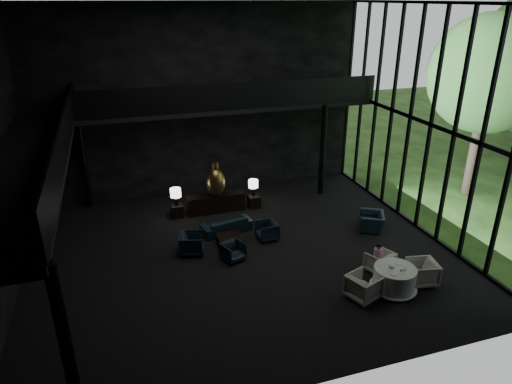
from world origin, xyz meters
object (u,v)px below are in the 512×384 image
object	(u,v)px
table_lamp_left	(176,193)
side_table_right	(254,201)
side_table_left	(177,211)
table_lamp_right	(253,184)
lounge_armchair_east	(267,230)
dining_chair_west	(363,284)
coffee_table	(230,241)
dining_table	(394,280)
lounge_armchair_west	(192,242)
window_armchair	(372,219)
dining_chair_east	(422,270)
child	(378,252)
console	(216,203)
lounge_armchair_south	(233,252)
dining_chair_north	(380,261)
bronze_urn	(216,182)
sofa	(226,223)

from	to	relation	value
table_lamp_left	side_table_right	size ratio (longest dim) A/B	1.40
side_table_left	table_lamp_right	xyz separation A→B (m)	(3.20, -0.00, 0.74)
lounge_armchair_east	dining_chair_west	distance (m)	4.46
coffee_table	dining_table	distance (m)	5.67
lounge_armchair_west	window_armchair	size ratio (longest dim) A/B	0.90
dining_chair_east	dining_chair_west	size ratio (longest dim) A/B	0.97
side_table_left	table_lamp_right	size ratio (longest dim) A/B	0.75
side_table_left	table_lamp_left	distance (m)	0.76
window_armchair	child	xyz separation A→B (m)	(-1.37, -2.61, 0.33)
child	dining_chair_west	bearing A→B (deg)	44.12
console	lounge_armchair_east	world-z (taller)	console
side_table_right	lounge_armchair_east	distance (m)	2.78
lounge_armchair_south	dining_chair_north	xyz separation A→B (m)	(4.27, -2.09, 0.07)
table_lamp_right	dining_chair_north	world-z (taller)	table_lamp_right
side_table_left	window_armchair	size ratio (longest dim) A/B	0.54
coffee_table	child	xyz separation A→B (m)	(4.04, -3.01, 0.55)
table_lamp_left	coffee_table	distance (m)	3.35
side_table_left	child	world-z (taller)	child
bronze_urn	lounge_armchair_west	size ratio (longest dim) A/B	1.70
bronze_urn	table_lamp_left	distance (m)	1.64
coffee_table	dining_chair_west	size ratio (longest dim) A/B	0.91
side_table_left	lounge_armchair_west	size ratio (longest dim) A/B	0.60
side_table_right	dining_chair_west	size ratio (longest dim) A/B	0.55
side_table_left	dining_table	distance (m)	8.82
dining_table	sofa	bearing A→B (deg)	126.87
side_table_right	coffee_table	size ratio (longest dim) A/B	0.60
console	dining_chair_north	world-z (taller)	dining_chair_north
console	lounge_armchair_west	bearing A→B (deg)	-117.32
sofa	dining_chair_east	xyz separation A→B (m)	(4.85, -5.09, 0.11)
window_armchair	bronze_urn	bearing A→B (deg)	-93.96
bronze_urn	dining_table	world-z (taller)	bronze_urn
console	dining_table	size ratio (longest dim) A/B	1.66
window_armchair	dining_chair_north	size ratio (longest dim) A/B	1.23
side_table_right	child	size ratio (longest dim) A/B	0.88
lounge_armchair_east	lounge_armchair_south	size ratio (longest dim) A/B	1.12
coffee_table	side_table_right	bearing A→B (deg)	58.07
sofa	coffee_table	xyz separation A→B (m)	(-0.15, -1.10, -0.15)
dining_table	child	size ratio (longest dim) A/B	2.43
dining_chair_east	window_armchair	bearing A→B (deg)	-175.33
side_table_right	bronze_urn	bearing A→B (deg)	-178.57
sofa	dining_table	size ratio (longest dim) A/B	1.22
window_armchair	side_table_right	bearing A→B (deg)	-104.24
lounge_armchair_east	table_lamp_right	bearing A→B (deg)	171.37
bronze_urn	window_armchair	size ratio (longest dim) A/B	1.53
table_lamp_left	dining_table	xyz separation A→B (m)	(5.42, -6.94, -0.69)
sofa	lounge_armchair_east	bearing A→B (deg)	130.51
sofa	window_armchair	xyz separation A→B (m)	(5.26, -1.50, 0.07)
dining_table	dining_chair_east	xyz separation A→B (m)	(1.00, 0.04, 0.12)
lounge_armchair_east	child	bearing A→B (deg)	39.21
sofa	dining_chair_east	world-z (taller)	dining_chair_east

